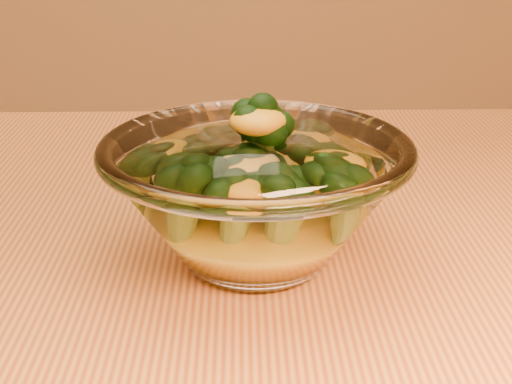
% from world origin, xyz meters
% --- Properties ---
extents(glass_bowl, '(0.20, 0.20, 0.09)m').
position_xyz_m(glass_bowl, '(-0.03, 0.05, 0.80)').
color(glass_bowl, white).
rests_on(glass_bowl, table).
extents(cheese_sauce, '(0.10, 0.10, 0.03)m').
position_xyz_m(cheese_sauce, '(-0.03, 0.05, 0.78)').
color(cheese_sauce, yellow).
rests_on(cheese_sauce, glass_bowl).
extents(broccoli_heap, '(0.14, 0.13, 0.08)m').
position_xyz_m(broccoli_heap, '(-0.03, 0.06, 0.81)').
color(broccoli_heap, black).
rests_on(broccoli_heap, cheese_sauce).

